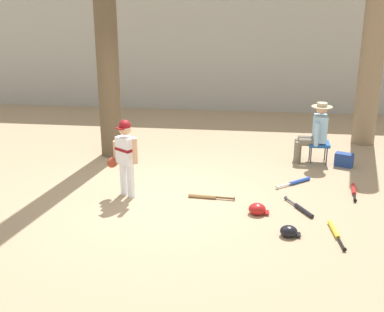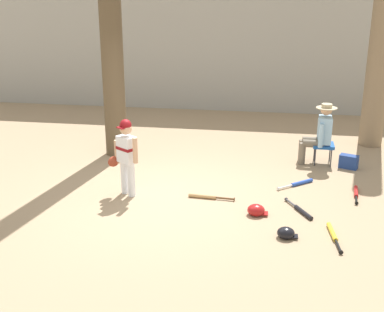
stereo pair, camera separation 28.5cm
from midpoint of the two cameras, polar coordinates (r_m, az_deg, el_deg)
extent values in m
plane|color=#9E8466|center=(8.40, -3.88, -4.84)|extent=(60.00, 60.00, 0.00)
cube|color=#9E9E99|center=(14.11, 0.80, 11.64)|extent=(18.00, 0.36, 3.18)
cone|color=brown|center=(10.67, -9.66, 0.18)|extent=(0.59, 0.59, 0.26)
cylinder|color=#7F6B51|center=(11.44, 19.03, 11.89)|extent=(0.49, 0.49, 4.35)
cone|color=#7F6B51|center=(11.87, 17.91, 1.44)|extent=(0.69, 0.69, 0.30)
cylinder|color=white|center=(8.44, -7.84, -2.75)|extent=(0.12, 0.12, 0.58)
cylinder|color=white|center=(8.57, -8.63, -2.45)|extent=(0.12, 0.12, 0.58)
cube|color=white|center=(8.33, -8.40, 0.66)|extent=(0.36, 0.33, 0.44)
cube|color=maroon|center=(8.32, -8.41, 0.81)|extent=(0.37, 0.35, 0.05)
sphere|color=tan|center=(8.23, -8.52, 2.98)|extent=(0.20, 0.20, 0.20)
sphere|color=maroon|center=(8.21, -8.54, 3.38)|extent=(0.19, 0.19, 0.19)
cube|color=maroon|center=(8.16, -9.01, 3.08)|extent=(0.17, 0.16, 0.02)
cylinder|color=tan|center=(8.13, -7.42, 0.55)|extent=(0.11, 0.11, 0.42)
cylinder|color=tan|center=(8.48, -9.50, 0.38)|extent=(0.11, 0.11, 0.40)
ellipsoid|color=#933823|center=(8.52, -9.84, -0.71)|extent=(0.22, 0.25, 0.18)
cube|color=#194C9E|center=(10.23, 13.29, 1.35)|extent=(0.41, 0.41, 0.06)
cylinder|color=#333338|center=(10.13, 12.43, 0.11)|extent=(0.02, 0.02, 0.38)
cylinder|color=#333338|center=(10.42, 12.32, 0.64)|extent=(0.02, 0.02, 0.38)
cylinder|color=#333338|center=(10.16, 14.12, 0.04)|extent=(0.02, 0.02, 0.38)
cylinder|color=#333338|center=(10.45, 13.96, 0.56)|extent=(0.02, 0.02, 0.38)
cylinder|color=#6B6051|center=(10.15, 11.02, 0.40)|extent=(0.13, 0.13, 0.43)
cylinder|color=#6B6051|center=(10.34, 10.97, 0.75)|extent=(0.13, 0.13, 0.43)
cylinder|color=#6B6051|center=(10.10, 12.23, 1.50)|extent=(0.40, 0.16, 0.15)
cylinder|color=#6B6051|center=(10.29, 12.16, 1.83)|extent=(0.40, 0.16, 0.15)
cube|color=#8CB7D8|center=(10.14, 13.42, 3.02)|extent=(0.25, 0.36, 0.52)
cylinder|color=#8CB7D8|center=(9.94, 13.04, 2.37)|extent=(0.09, 0.09, 0.46)
cylinder|color=#8CB7D8|center=(10.36, 12.85, 3.05)|extent=(0.09, 0.09, 0.46)
sphere|color=tan|center=(10.04, 13.59, 5.21)|extent=(0.22, 0.22, 0.22)
cylinder|color=tan|center=(10.04, 13.61, 5.40)|extent=(0.40, 0.40, 0.02)
cylinder|color=tan|center=(10.03, 13.62, 5.58)|extent=(0.20, 0.20, 0.09)
cube|color=navy|center=(10.20, 15.94, -0.42)|extent=(0.38, 0.29, 0.26)
cylinder|color=red|center=(9.07, 16.83, -3.60)|extent=(0.12, 0.43, 0.07)
cylinder|color=black|center=(8.74, 16.91, -4.46)|extent=(0.07, 0.28, 0.03)
cylinder|color=black|center=(8.61, 16.95, -4.82)|extent=(0.06, 0.02, 0.06)
cylinder|color=black|center=(8.06, 11.46, -6.04)|extent=(0.28, 0.43, 0.07)
cylinder|color=#4C4C51|center=(8.35, 10.05, -5.03)|extent=(0.17, 0.28, 0.03)
cylinder|color=#4C4C51|center=(8.47, 9.52, -4.65)|extent=(0.06, 0.04, 0.06)
cylinder|color=yellow|center=(7.57, 14.59, -8.00)|extent=(0.12, 0.50, 0.07)
cylinder|color=black|center=(7.22, 15.32, -9.46)|extent=(0.07, 0.33, 0.03)
cylinder|color=black|center=(7.08, 15.63, -10.08)|extent=(0.06, 0.02, 0.06)
cylinder|color=tan|center=(8.41, 0.18, -4.53)|extent=(0.46, 0.10, 0.07)
cylinder|color=brown|center=(8.35, 2.75, -4.73)|extent=(0.31, 0.06, 0.03)
cylinder|color=brown|center=(8.33, 3.79, -4.81)|extent=(0.02, 0.06, 0.06)
cylinder|color=#2347AD|center=(9.21, 11.14, -2.77)|extent=(0.40, 0.35, 0.07)
cylinder|color=silver|center=(8.95, 9.34, -3.30)|extent=(0.26, 0.23, 0.03)
cylinder|color=silver|center=(8.86, 8.60, -3.51)|extent=(0.05, 0.05, 0.06)
ellipsoid|color=#A81919|center=(7.89, 6.30, -5.96)|extent=(0.27, 0.24, 0.18)
cube|color=#A81919|center=(7.90, 7.22, -6.27)|extent=(0.11, 0.13, 0.02)
ellipsoid|color=black|center=(7.29, 9.70, -8.35)|extent=(0.25, 0.22, 0.17)
cube|color=black|center=(7.32, 10.61, -8.65)|extent=(0.10, 0.12, 0.02)
camera|label=1|loc=(0.14, -91.01, -0.35)|focal=47.51mm
camera|label=2|loc=(0.14, 88.99, 0.35)|focal=47.51mm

